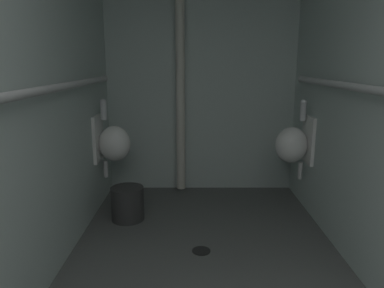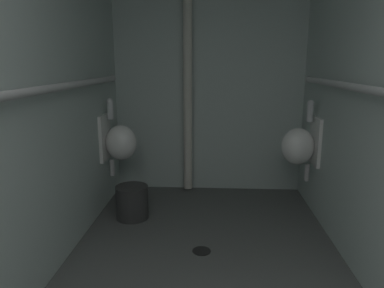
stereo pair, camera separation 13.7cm
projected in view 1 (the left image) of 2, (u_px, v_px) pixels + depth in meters
The scene contains 9 objects.
wall_left at pixel (17, 66), 1.93m from camera, with size 0.06×3.89×2.74m, color #B0BFB9.
wall_back at pixel (200, 64), 3.80m from camera, with size 2.12×0.06×2.74m, color #B0BFB9.
urinal_left_mid at pixel (111, 142), 3.41m from camera, with size 0.32×0.30×0.76m.
urinal_right_mid at pixel (293, 144), 3.36m from camera, with size 0.32×0.30×0.76m.
supply_pipe_left at pixel (38, 91), 1.99m from camera, with size 0.06×3.12×0.06m.
supply_pipe_right at pixel (382, 92), 1.95m from camera, with size 0.06×3.09×0.06m.
standpipe_back_wall at pixel (179, 64), 3.69m from camera, with size 0.09×0.09×2.69m, color beige.
floor_drain at pixel (200, 251), 2.71m from camera, with size 0.14×0.14×0.01m, color black.
waste_bin at pixel (127, 204), 3.22m from camera, with size 0.29×0.29×0.30m, color #2D2D2D.
Camera 1 is at (-0.10, -0.09, 1.39)m, focal length 33.73 mm.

